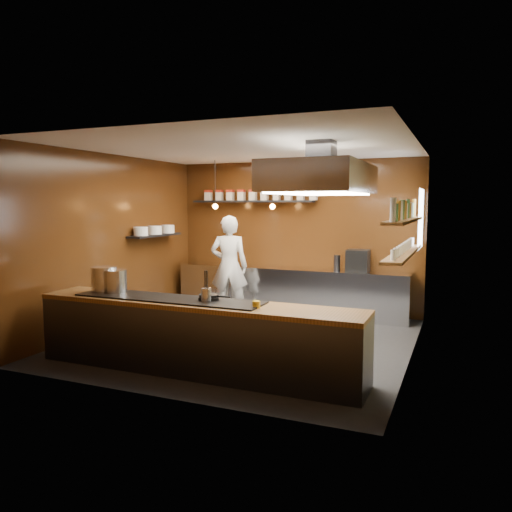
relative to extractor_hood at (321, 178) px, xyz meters
The scene contains 26 objects.
floor 2.85m from the extractor_hood, 162.90° to the left, with size 5.00×5.00×0.00m, color black.
back_wall 3.33m from the extractor_hood, 114.15° to the left, with size 5.00×5.00×0.00m, color #331A09.
left_wall 3.95m from the extractor_hood, behind, with size 5.00×5.00×0.00m, color #331A09.
right_wall 1.62m from the extractor_hood, 18.43° to the left, with size 5.00×5.00×0.00m, color brown.
ceiling 1.45m from the extractor_hood, 162.90° to the left, with size 5.00×5.00×0.00m, color silver.
window_pane 2.47m from the extractor_hood, 61.29° to the left, with size 1.00×1.00×0.00m, color white.
prep_counter 3.54m from the extractor_hood, 116.83° to the left, with size 4.60×0.65×0.90m, color silver.
pass_counter 2.70m from the extractor_hood, 137.38° to the right, with size 4.40×0.72×0.94m.
tin_shelf 3.54m from the extractor_hood, 128.56° to the left, with size 2.60×0.26×0.04m, color black.
plate_shelf 4.02m from the extractor_hood, 158.96° to the left, with size 0.30×1.40×0.04m, color black.
bottle_shelf_upper 1.38m from the extractor_hood, 33.94° to the left, with size 0.26×2.80×0.04m, color olive.
bottle_shelf_lower 1.64m from the extractor_hood, 33.94° to the left, with size 0.26×2.80×0.04m, color olive.
extractor_hood is the anchor object (origin of this frame).
pendant_left 3.44m from the extractor_hood, 142.13° to the left, with size 0.10×0.10×0.95m.
pendant_right 2.60m from the extractor_hood, 125.54° to the left, with size 0.10×0.10×0.95m.
storage_tins 3.44m from the extractor_hood, 126.60° to the left, with size 2.43×0.13×0.22m.
plate_stacks 3.99m from the extractor_hood, 158.96° to the left, with size 0.26×1.16×0.16m.
bottles 1.33m from the extractor_hood, 33.94° to the left, with size 0.06×2.66×0.24m.
wine_glasses 1.59m from the extractor_hood, 33.94° to the left, with size 0.07×2.37×0.13m.
stockpot_large 3.31m from the extractor_hood, 157.94° to the right, with size 0.35×0.35×0.34m, color silver.
stockpot_small 3.17m from the extractor_hood, 156.71° to the right, with size 0.33×0.33×0.31m, color silver.
utensil_crock 2.23m from the extractor_hood, 132.25° to the right, with size 0.13×0.13×0.17m, color silver.
frying_pan 2.21m from the extractor_hood, 135.77° to the right, with size 0.44×0.27×0.07m.
butter_jar 2.04m from the extractor_hood, 108.52° to the right, with size 0.09×0.09×0.09m, color yellow.
espresso_machine 2.92m from the extractor_hood, 89.44° to the left, with size 0.40×0.38×0.40m, color black.
chef 3.31m from the extractor_hood, 141.15° to the left, with size 0.71×0.46×1.94m, color silver.
Camera 1 is at (3.12, -7.06, 2.16)m, focal length 35.00 mm.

